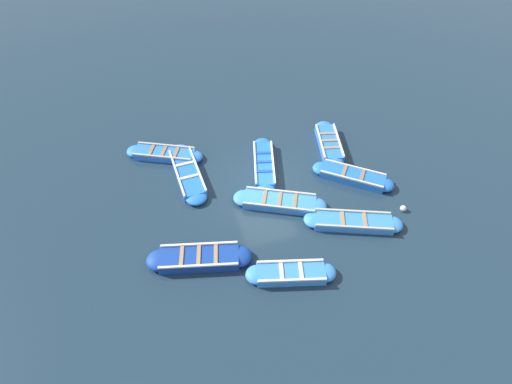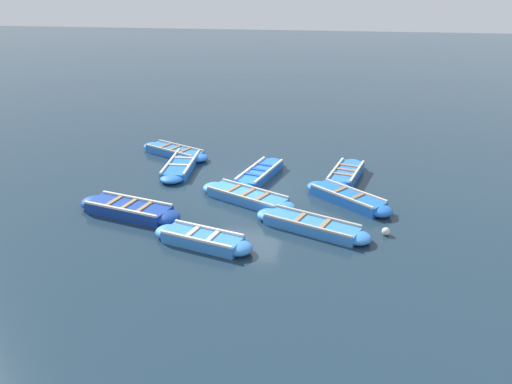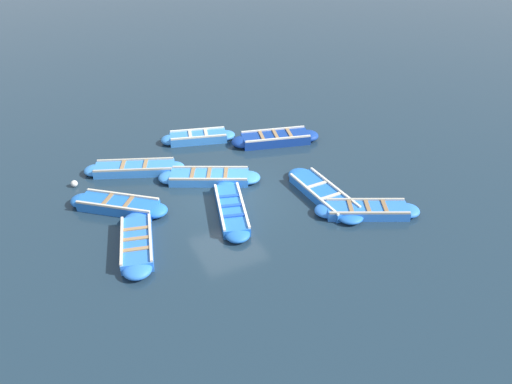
% 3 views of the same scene
% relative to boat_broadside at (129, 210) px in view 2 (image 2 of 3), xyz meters
% --- Properties ---
extents(ground_plane, '(120.00, 120.00, 0.00)m').
position_rel_boat_broadside_xyz_m(ground_plane, '(2.92, -3.59, -0.20)').
color(ground_plane, '#1C303F').
extents(boat_broadside, '(1.87, 3.98, 0.46)m').
position_rel_boat_broadside_xyz_m(boat_broadside, '(0.00, 0.00, 0.00)').
color(boat_broadside, navy).
rests_on(boat_broadside, ground).
extents(boat_drifting, '(2.33, 3.63, 0.38)m').
position_rel_boat_broadside_xyz_m(boat_drifting, '(6.16, 0.31, -0.04)').
color(boat_drifting, blue).
rests_on(boat_drifting, ground).
extents(boat_outer_left, '(2.23, 3.93, 0.39)m').
position_rel_boat_broadside_xyz_m(boat_outer_left, '(-0.19, -6.17, -0.03)').
color(boat_outer_left, '#3884E0').
rests_on(boat_outer_left, ground).
extents(boat_mid_row, '(2.53, 3.89, 0.39)m').
position_rel_boat_broadside_xyz_m(boat_mid_row, '(1.71, -3.77, -0.04)').
color(boat_mid_row, '#3884E0').
rests_on(boat_mid_row, ground).
extents(boat_inner_gap, '(2.90, 3.31, 0.43)m').
position_rel_boat_broadside_xyz_m(boat_inner_gap, '(2.11, -7.33, -0.02)').
color(boat_inner_gap, blue).
rests_on(boat_inner_gap, ground).
extents(boat_bow_out, '(4.07, 1.14, 0.36)m').
position_rel_boat_broadside_xyz_m(boat_bow_out, '(4.60, -0.47, -0.05)').
color(boat_bow_out, blue).
rests_on(boat_bow_out, ground).
extents(boat_alongside, '(1.63, 3.34, 0.42)m').
position_rel_boat_broadside_xyz_m(boat_alongside, '(-1.62, -2.97, -0.02)').
color(boat_alongside, '#3884E0').
rests_on(boat_alongside, ground).
extents(boat_outer_right, '(3.49, 1.68, 0.42)m').
position_rel_boat_broadside_xyz_m(boat_outer_right, '(4.47, -7.30, -0.02)').
color(boat_outer_right, blue).
rests_on(boat_outer_right, ground).
extents(boat_end_of_row, '(3.77, 1.79, 0.38)m').
position_rel_boat_broadside_xyz_m(boat_end_of_row, '(4.05, -3.87, -0.04)').
color(boat_end_of_row, blue).
rests_on(boat_end_of_row, ground).
extents(buoy_orange_near, '(0.25, 0.25, 0.25)m').
position_rel_boat_broadside_xyz_m(buoy_orange_near, '(-0.16, -8.48, -0.07)').
color(buoy_orange_near, silver).
rests_on(buoy_orange_near, ground).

